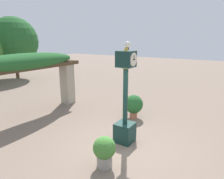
# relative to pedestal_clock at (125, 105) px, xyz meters

# --- Properties ---
(ground_plane) EXTENTS (60.00, 60.00, 0.00)m
(ground_plane) POSITION_rel_pedestal_clock_xyz_m (-0.28, -0.10, -1.27)
(ground_plane) COLOR #7F6B5B
(pedestal_clock) EXTENTS (0.57, 0.57, 3.11)m
(pedestal_clock) POSITION_rel_pedestal_clock_xyz_m (0.00, 0.00, 0.00)
(pedestal_clock) COLOR #14332D
(pedestal_clock) RESTS_ON ground
(pergola) EXTENTS (5.69, 1.14, 2.75)m
(pergola) POSITION_rel_pedestal_clock_xyz_m (-0.28, 4.57, 0.82)
(pergola) COLOR #A89E89
(pergola) RESTS_ON ground
(potted_plant_near_left) EXTENTS (0.60, 0.60, 0.85)m
(potted_plant_near_left) POSITION_rel_pedestal_clock_xyz_m (-1.47, -0.21, -0.80)
(potted_plant_near_left) COLOR gray
(potted_plant_near_left) RESTS_ON ground
(potted_plant_near_right) EXTENTS (0.79, 0.79, 1.01)m
(potted_plant_near_right) POSITION_rel_pedestal_clock_xyz_m (2.00, 0.69, -0.68)
(potted_plant_near_right) COLOR #B26B4C
(potted_plant_near_right) RESTS_ON ground
(lamp_post) EXTENTS (0.27, 0.27, 3.20)m
(lamp_post) POSITION_rel_pedestal_clock_xyz_m (2.77, 1.44, 0.84)
(lamp_post) COLOR black
(lamp_post) RESTS_ON ground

